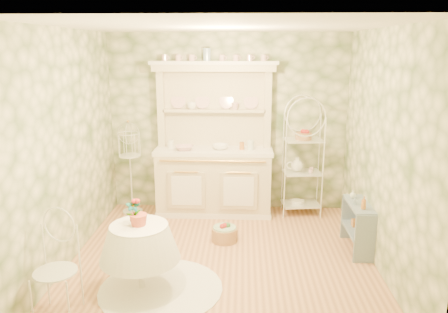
{
  "coord_description": "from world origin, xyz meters",
  "views": [
    {
      "loc": [
        0.23,
        -4.81,
        2.48
      ],
      "look_at": [
        0.0,
        0.5,
        1.15
      ],
      "focal_mm": 35.0,
      "sensor_mm": 36.0,
      "label": 1
    }
  ],
  "objects_px": {
    "floor_basket": "(225,233)",
    "birdcage_stand": "(131,171)",
    "side_shelf": "(358,228)",
    "kitchen_dresser": "(214,140)",
    "cafe_chair": "(56,272)",
    "bakers_rack": "(303,159)",
    "round_table": "(140,259)"
  },
  "relations": [
    {
      "from": "cafe_chair",
      "to": "kitchen_dresser",
      "type": "bearing_deg",
      "value": 79.65
    },
    {
      "from": "round_table",
      "to": "cafe_chair",
      "type": "distance_m",
      "value": 0.85
    },
    {
      "from": "kitchen_dresser",
      "to": "birdcage_stand",
      "type": "bearing_deg",
      "value": -176.78
    },
    {
      "from": "bakers_rack",
      "to": "birdcage_stand",
      "type": "bearing_deg",
      "value": 175.68
    },
    {
      "from": "side_shelf",
      "to": "floor_basket",
      "type": "bearing_deg",
      "value": 173.27
    },
    {
      "from": "kitchen_dresser",
      "to": "cafe_chair",
      "type": "bearing_deg",
      "value": -115.54
    },
    {
      "from": "round_table",
      "to": "floor_basket",
      "type": "xyz_separation_m",
      "value": [
        0.83,
        1.19,
        -0.22
      ]
    },
    {
      "from": "round_table",
      "to": "side_shelf",
      "type": "bearing_deg",
      "value": 22.14
    },
    {
      "from": "kitchen_dresser",
      "to": "side_shelf",
      "type": "height_order",
      "value": "kitchen_dresser"
    },
    {
      "from": "side_shelf",
      "to": "cafe_chair",
      "type": "bearing_deg",
      "value": -155.03
    },
    {
      "from": "birdcage_stand",
      "to": "floor_basket",
      "type": "height_order",
      "value": "birdcage_stand"
    },
    {
      "from": "cafe_chair",
      "to": "floor_basket",
      "type": "distance_m",
      "value": 2.3
    },
    {
      "from": "bakers_rack",
      "to": "cafe_chair",
      "type": "distance_m",
      "value": 3.83
    },
    {
      "from": "side_shelf",
      "to": "bakers_rack",
      "type": "bearing_deg",
      "value": 113.42
    },
    {
      "from": "kitchen_dresser",
      "to": "bakers_rack",
      "type": "xyz_separation_m",
      "value": [
        1.33,
        0.03,
        -0.28
      ]
    },
    {
      "from": "bakers_rack",
      "to": "floor_basket",
      "type": "distance_m",
      "value": 1.71
    },
    {
      "from": "side_shelf",
      "to": "round_table",
      "type": "xyz_separation_m",
      "value": [
        -2.5,
        -1.02,
        0.04
      ]
    },
    {
      "from": "round_table",
      "to": "birdcage_stand",
      "type": "height_order",
      "value": "birdcage_stand"
    },
    {
      "from": "floor_basket",
      "to": "side_shelf",
      "type": "bearing_deg",
      "value": -6.04
    },
    {
      "from": "kitchen_dresser",
      "to": "floor_basket",
      "type": "distance_m",
      "value": 1.46
    },
    {
      "from": "side_shelf",
      "to": "cafe_chair",
      "type": "distance_m",
      "value": 3.53
    },
    {
      "from": "cafe_chair",
      "to": "bakers_rack",
      "type": "bearing_deg",
      "value": 61.49
    },
    {
      "from": "kitchen_dresser",
      "to": "cafe_chair",
      "type": "distance_m",
      "value": 3.09
    },
    {
      "from": "bakers_rack",
      "to": "floor_basket",
      "type": "xyz_separation_m",
      "value": [
        -1.12,
        -1.05,
        -0.74
      ]
    },
    {
      "from": "side_shelf",
      "to": "birdcage_stand",
      "type": "height_order",
      "value": "birdcage_stand"
    },
    {
      "from": "kitchen_dresser",
      "to": "bakers_rack",
      "type": "distance_m",
      "value": 1.36
    },
    {
      "from": "round_table",
      "to": "floor_basket",
      "type": "bearing_deg",
      "value": 55.21
    },
    {
      "from": "floor_basket",
      "to": "birdcage_stand",
      "type": "bearing_deg",
      "value": 147.08
    },
    {
      "from": "bakers_rack",
      "to": "round_table",
      "type": "bearing_deg",
      "value": -137.65
    },
    {
      "from": "bakers_rack",
      "to": "cafe_chair",
      "type": "relative_size",
      "value": 1.94
    },
    {
      "from": "side_shelf",
      "to": "cafe_chair",
      "type": "xyz_separation_m",
      "value": [
        -3.18,
        -1.53,
        0.15
      ]
    },
    {
      "from": "kitchen_dresser",
      "to": "floor_basket",
      "type": "bearing_deg",
      "value": -78.46
    }
  ]
}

